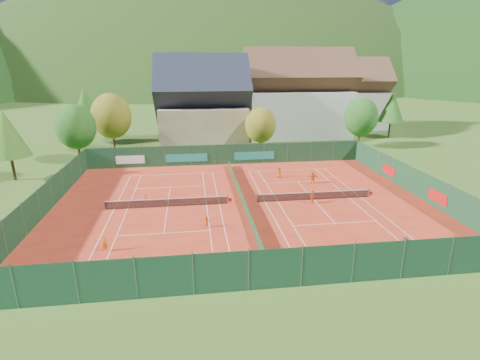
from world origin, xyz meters
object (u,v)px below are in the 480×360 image
Objects in this scene: ball_hopper at (405,240)px; player_left_mid at (207,222)px; hotel_block_a at (297,99)px; player_right_far_a at (279,172)px; player_left_far at (145,199)px; hotel_block_b at (348,98)px; player_right_near at (313,197)px; player_right_far_b at (313,177)px; chalet at (203,108)px; player_left_near at (105,244)px.

player_left_mid reaches higher than ball_hopper.
player_right_far_a is (-9.96, -27.52, -6.63)m from hotel_block_a.
hotel_block_b is at bearing -131.30° from player_left_far.
player_right_near is (-22.55, -45.13, -5.85)m from hotel_block_b.
hotel_block_b is 13.92× the size of player_left_far.
hotel_block_b is 43.80m from player_right_far_b.
hotel_block_a is 44.32m from player_left_far.
player_left_far is 18.03m from player_right_far_a.
player_left_far is (-7.39, -28.96, -6.00)m from chalet.
player_left_far is (-40.39, -42.96, -6.00)m from hotel_block_b.
hotel_block_a reaches higher than player_right_far_a.
hotel_block_a is at bearing 17.53° from chalet.
player_right_far_b is at bearing 24.51° from player_right_near.
player_left_near is (-24.57, 2.27, 0.14)m from ball_hopper.
player_right_near is (-4.65, 10.31, 0.21)m from ball_hopper.
chalet reaches higher than hotel_block_b.
player_left_mid is (-1.10, -35.74, -6.03)m from chalet.
player_left_near reaches higher than player_left_far.
hotel_block_b is (14.00, 8.00, -0.76)m from hotel_block_a.
player_left_mid is (-20.10, -41.74, -6.79)m from hotel_block_a.
hotel_block_a is 18.10× the size of player_left_mid.
player_left_far is 20.59m from player_right_far_b.
chalet is at bearing 42.99° from player_left_near.
player_right_near is 7.13m from player_right_far_b.
ball_hopper is at bearing -24.25° from player_left_mid.
player_right_far_b is (20.07, 4.60, 0.16)m from player_left_far.
player_left_mid is at bearing -124.43° from hotel_block_b.
player_right_far_b reaches higher than player_left_near.
player_left_far is at bearing -133.23° from hotel_block_b.
hotel_block_b is 11.27× the size of player_right_near.
hotel_block_a is 30.01m from player_right_far_a.
hotel_block_a is at bearing 29.80° from player_right_near.
hotel_block_b reaches higher than player_left_far.
player_left_mid is at bearing 48.31° from player_right_far_a.
player_left_mid is 0.79× the size of player_right_far_a.
hotel_block_a is 27.00× the size of ball_hopper.
hotel_block_b is 60.60m from player_left_mid.
player_right_far_a is at bearing 51.15° from player_right_near.
hotel_block_a is 31.70m from player_right_far_b.
player_left_near is at bearing 80.37° from player_left_far.
chalet is 19.94m from hotel_block_a.
player_left_mid is (-16.19, 5.69, 0.04)m from ball_hopper.
hotel_block_a is at bearing -116.13° from player_right_far_a.
hotel_block_a is 17.40× the size of player_left_far.
player_right_far_a is (-23.96, -35.52, -5.87)m from hotel_block_b.
chalet is at bearing -102.38° from player_left_far.
player_right_far_b is at bearing -117.91° from hotel_block_b.
chalet reaches higher than player_left_mid.
ball_hopper is 24.68m from player_left_near.
chalet is at bearing -157.01° from hotel_block_b.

